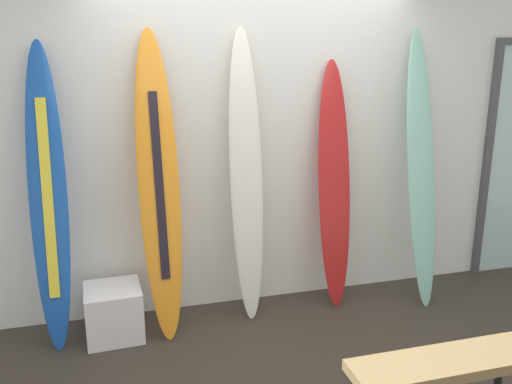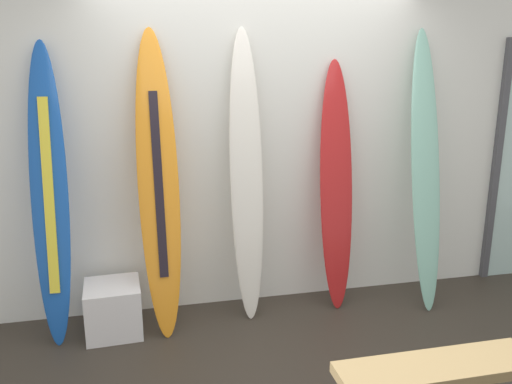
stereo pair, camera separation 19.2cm
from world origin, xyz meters
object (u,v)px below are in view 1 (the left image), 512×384
at_px(surfboard_seafoam, 421,171).
at_px(bench, 447,368).
at_px(surfboard_sunset, 159,186).
at_px(surfboard_ivory, 246,178).
at_px(surfboard_cobalt, 48,199).
at_px(surfboard_crimson, 334,188).
at_px(display_block_left, 114,312).

bearing_deg(surfboard_seafoam, bench, -116.15).
bearing_deg(surfboard_sunset, surfboard_ivory, 5.80).
bearing_deg(bench, surfboard_cobalt, 143.18).
distance_m(surfboard_cobalt, surfboard_sunset, 0.75).
distance_m(surfboard_cobalt, surfboard_seafoam, 2.85).
distance_m(surfboard_sunset, bench, 2.19).
height_order(surfboard_crimson, display_block_left, surfboard_crimson).
xyz_separation_m(surfboard_cobalt, display_block_left, (0.37, -0.07, -0.87)).
bearing_deg(surfboard_ivory, display_block_left, -173.50).
relative_size(surfboard_cobalt, display_block_left, 5.10).
height_order(surfboard_cobalt, surfboard_sunset, surfboard_sunset).
distance_m(surfboard_ivory, surfboard_seafoam, 1.44).
bearing_deg(display_block_left, surfboard_seafoam, 0.36).
height_order(surfboard_seafoam, display_block_left, surfboard_seafoam).
bearing_deg(surfboard_seafoam, surfboard_ivory, 175.94).
xyz_separation_m(surfboard_crimson, display_block_left, (-1.76, -0.13, -0.78)).
bearing_deg(bench, surfboard_seafoam, 63.85).
height_order(surfboard_sunset, display_block_left, surfboard_sunset).
xyz_separation_m(surfboard_ivory, surfboard_seafoam, (1.44, -0.10, -0.01)).
relative_size(surfboard_seafoam, display_block_left, 5.34).
height_order(surfboard_crimson, bench, surfboard_crimson).
height_order(surfboard_cobalt, surfboard_ivory, surfboard_ivory).
relative_size(surfboard_sunset, surfboard_seafoam, 0.99).
relative_size(surfboard_seafoam, bench, 2.02).
bearing_deg(display_block_left, bench, -41.08).
bearing_deg(surfboard_cobalt, bench, -36.82).
xyz_separation_m(surfboard_cobalt, surfboard_ivory, (1.41, 0.05, 0.05)).
height_order(surfboard_cobalt, bench, surfboard_cobalt).
xyz_separation_m(surfboard_ivory, bench, (0.69, -1.62, -0.73)).
bearing_deg(bench, surfboard_sunset, 131.03).
relative_size(surfboard_crimson, surfboard_seafoam, 0.89).
height_order(surfboard_cobalt, display_block_left, surfboard_cobalt).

